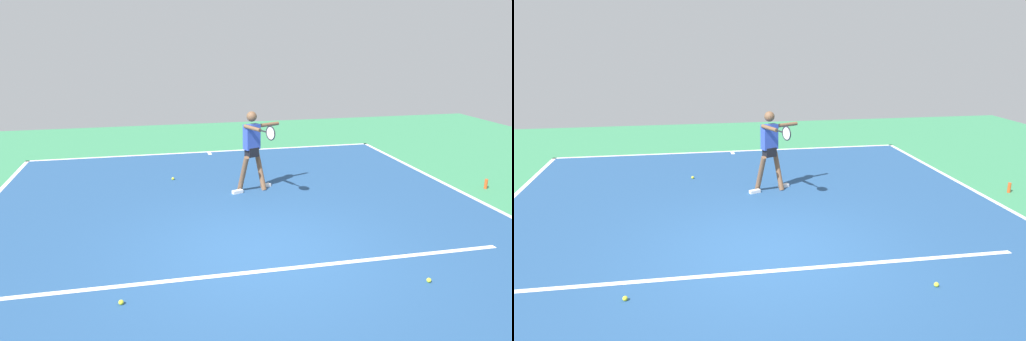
% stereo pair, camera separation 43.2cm
% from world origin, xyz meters
% --- Properties ---
extents(ground_plane, '(23.02, 23.02, 0.00)m').
position_xyz_m(ground_plane, '(0.00, 0.00, 0.00)').
color(ground_plane, '#388456').
extents(court_surface, '(9.98, 13.79, 0.00)m').
position_xyz_m(court_surface, '(0.00, 0.00, 0.00)').
color(court_surface, navy).
rests_on(court_surface, ground_plane).
extents(court_line_baseline_near, '(9.98, 0.10, 0.01)m').
position_xyz_m(court_line_baseline_near, '(0.00, -6.85, 0.00)').
color(court_line_baseline_near, white).
rests_on(court_line_baseline_near, ground_plane).
extents(court_line_service, '(7.48, 0.10, 0.01)m').
position_xyz_m(court_line_service, '(0.00, 0.60, 0.00)').
color(court_line_service, white).
rests_on(court_line_service, ground_plane).
extents(court_line_centre_mark, '(0.10, 0.30, 0.01)m').
position_xyz_m(court_line_centre_mark, '(0.00, -6.65, 0.00)').
color(court_line_centre_mark, white).
rests_on(court_line_centre_mark, ground_plane).
extents(tennis_player, '(1.15, 1.34, 1.77)m').
position_xyz_m(tennis_player, '(-0.51, -3.07, 1.01)').
color(tennis_player, brown).
rests_on(tennis_player, ground_plane).
extents(tennis_ball_by_baseline, '(0.07, 0.07, 0.07)m').
position_xyz_m(tennis_ball_by_baseline, '(2.09, 1.08, 0.03)').
color(tennis_ball_by_baseline, yellow).
rests_on(tennis_ball_by_baseline, ground_plane).
extents(tennis_ball_centre_court, '(0.07, 0.07, 0.07)m').
position_xyz_m(tennis_ball_centre_court, '(1.17, -4.24, 0.03)').
color(tennis_ball_centre_court, yellow).
rests_on(tennis_ball_centre_court, ground_plane).
extents(tennis_ball_far_corner, '(0.07, 0.07, 0.07)m').
position_xyz_m(tennis_ball_far_corner, '(-2.05, 1.41, 0.03)').
color(tennis_ball_far_corner, '#CCE033').
rests_on(tennis_ball_far_corner, ground_plane).
extents(water_bottle, '(0.07, 0.07, 0.22)m').
position_xyz_m(water_bottle, '(-5.61, -2.07, 0.11)').
color(water_bottle, '#D84C1E').
rests_on(water_bottle, ground_plane).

